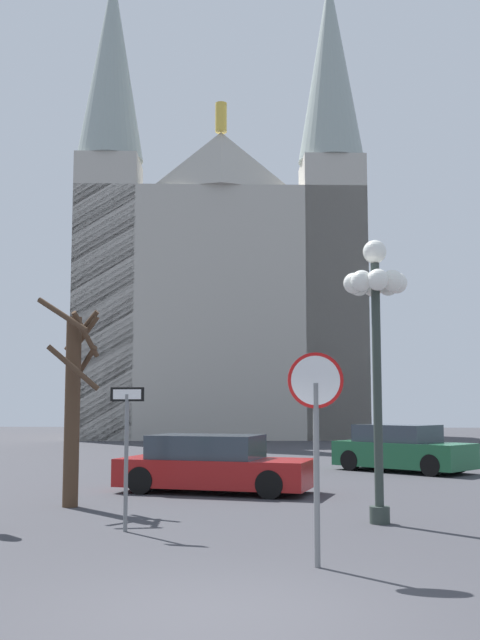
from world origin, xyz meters
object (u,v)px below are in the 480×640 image
parked_car_far_green (402,449)px  one_way_arrow_sign (126,441)px  parked_car_near_red (213,465)px  stop_sign (316,416)px  street_lamp (376,309)px  cathedral (221,293)px  bare_tree (73,399)px

parked_car_far_green → one_way_arrow_sign: bearing=-118.3°
one_way_arrow_sign → parked_car_near_red: 5.79m
stop_sign → street_lamp: size_ratio=0.55×
cathedral → one_way_arrow_sign: cathedral is taller
parked_car_far_green → stop_sign: bearing=-102.5°
cathedral → bare_tree: size_ratio=6.94×
stop_sign → one_way_arrow_sign: bearing=139.9°
cathedral → parked_car_far_green: bearing=-72.0°
parked_car_far_green → cathedral: bearing=108.0°
cathedral → street_lamp: size_ratio=5.83×
one_way_arrow_sign → bare_tree: (-1.76, 2.92, 0.73)m
cathedral → stop_sign: size_ratio=10.64×
street_lamp → bare_tree: 6.54m
street_lamp → parked_car_near_red: (-3.43, 4.53, -3.18)m
one_way_arrow_sign → street_lamp: street_lamp is taller
street_lamp → stop_sign: bearing=-108.4°
cathedral → one_way_arrow_sign: size_ratio=12.46×
bare_tree → one_way_arrow_sign: bearing=-59.0°
one_way_arrow_sign → parked_car_far_green: size_ratio=0.55×
stop_sign → street_lamp: 4.35m
cathedral → parked_car_near_red: 31.34m
one_way_arrow_sign → street_lamp: bearing=14.6°
parked_car_far_green → bare_tree: bearing=-132.7°
one_way_arrow_sign → cathedral: bearing=92.5°
one_way_arrow_sign → parked_car_near_red: one_way_arrow_sign is taller
stop_sign → bare_tree: size_ratio=0.65×
cathedral → stop_sign: (4.67, -38.31, -7.20)m
street_lamp → parked_car_far_green: (1.92, 10.48, -3.14)m
one_way_arrow_sign → parked_car_far_green: bearing=61.7°
stop_sign → one_way_arrow_sign: 4.06m
cathedral → one_way_arrow_sign: (1.59, -35.71, -7.66)m
stop_sign → parked_car_near_red: bearing=104.9°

